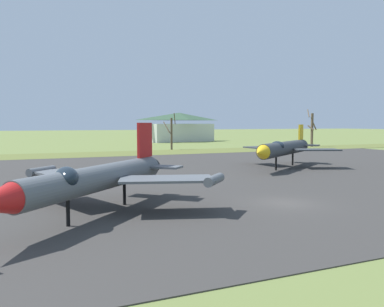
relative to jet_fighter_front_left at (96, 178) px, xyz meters
The scene contains 8 objects.
ground_plane 12.58m from the jet_fighter_front_left, ahead, with size 600.00×600.00×0.00m, color olive.
asphalt_apron 18.98m from the jet_fighter_front_left, 49.31° to the left, with size 102.18×52.46×0.05m, color #383533.
grass_verge_strip 48.17m from the jet_fighter_front_left, 75.20° to the left, with size 162.18×12.00×0.06m, color #616A30.
jet_fighter_front_left is the anchor object (origin of this frame).
jet_fighter_rear_center 29.91m from the jet_fighter_front_left, 32.57° to the left, with size 15.04×12.05×5.25m.
bare_tree_left_of_center 58.88m from the jet_fighter_front_left, 65.24° to the left, with size 2.47×2.51×7.51m.
bare_tree_center 76.03m from the jet_fighter_front_left, 40.66° to the left, with size 2.30×2.39×8.66m.
visitor_building 95.70m from the jet_fighter_front_left, 65.45° to the left, with size 21.50×12.31×8.56m.
Camera 1 is at (-16.27, -21.65, 5.40)m, focal length 37.16 mm.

